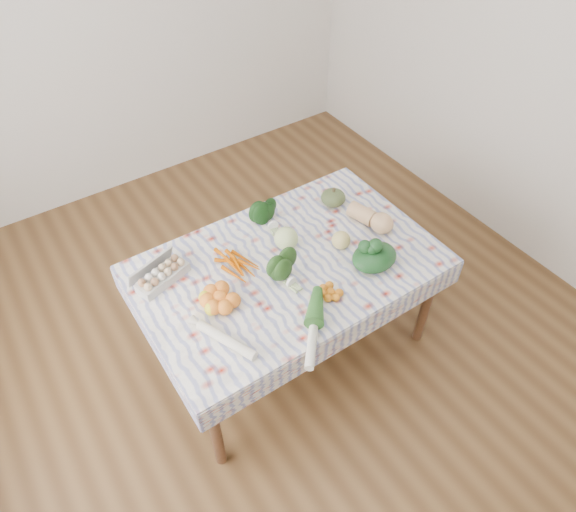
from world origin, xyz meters
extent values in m
plane|color=brown|center=(0.00, 0.00, 0.00)|extent=(4.50, 4.50, 0.00)
cube|color=silver|center=(0.00, 2.25, 1.40)|extent=(4.00, 0.04, 2.80)
cube|color=brown|center=(0.00, 0.00, 0.73)|extent=(1.60, 1.00, 0.04)
cylinder|color=brown|center=(-0.74, -0.44, 0.35)|extent=(0.06, 0.06, 0.71)
cylinder|color=brown|center=(0.74, -0.44, 0.35)|extent=(0.06, 0.06, 0.71)
cylinder|color=brown|center=(-0.74, 0.44, 0.35)|extent=(0.06, 0.06, 0.71)
cylinder|color=brown|center=(0.74, 0.44, 0.35)|extent=(0.06, 0.06, 0.71)
cube|color=white|center=(0.00, 0.00, 0.76)|extent=(1.66, 1.06, 0.01)
cube|color=#BBBBB5|center=(-0.63, 0.26, 0.80)|extent=(0.32, 0.20, 0.08)
cube|color=#CE5900|center=(-0.24, 0.14, 0.78)|extent=(0.26, 0.25, 0.04)
ellipsoid|color=#11340F|center=(0.09, 0.32, 0.83)|extent=(0.19, 0.18, 0.14)
ellipsoid|color=#47572F|center=(0.52, 0.27, 0.81)|extent=(0.17, 0.17, 0.10)
sphere|color=#C0D989|center=(0.06, 0.11, 0.83)|extent=(0.15, 0.15, 0.14)
ellipsoid|color=tan|center=(0.59, -0.01, 0.83)|extent=(0.20, 0.31, 0.13)
cube|color=orange|center=(-0.45, -0.04, 0.81)|extent=(0.28, 0.28, 0.09)
ellipsoid|color=#214617|center=(-0.09, -0.10, 0.82)|extent=(0.17, 0.17, 0.11)
cube|color=orange|center=(0.06, -0.31, 0.79)|extent=(0.18, 0.18, 0.05)
sphere|color=#DAC76F|center=(0.32, -0.06, 0.82)|extent=(0.14, 0.14, 0.11)
ellipsoid|color=#123516|center=(0.39, -0.27, 0.82)|extent=(0.28, 0.23, 0.12)
cylinder|color=silver|center=(-0.54, -0.28, 0.79)|extent=(0.18, 0.35, 0.05)
cylinder|color=silver|center=(-0.16, -0.46, 0.79)|extent=(0.33, 0.37, 0.05)
camera|label=1|loc=(-1.10, -1.63, 2.82)|focal=32.00mm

